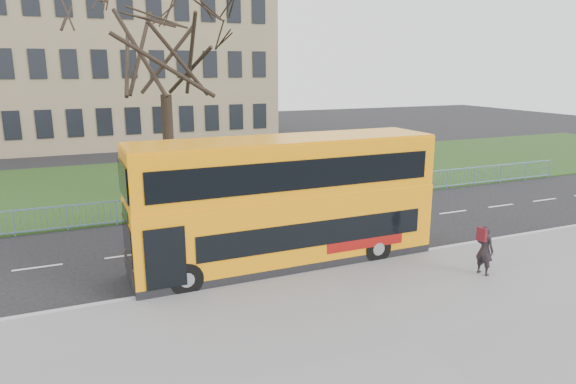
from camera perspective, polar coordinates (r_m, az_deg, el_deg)
The scene contains 9 objects.
ground at distance 19.06m, azimuth 1.75°, elevation -7.04°, with size 120.00×120.00×0.00m, color black.
pavement at distance 13.76m, azimuth 13.98°, elevation -15.81°, with size 80.00×10.50×0.12m, color slate.
kerb at distance 17.73m, azimuth 3.86°, elevation -8.45°, with size 80.00×0.20×0.14m, color #9D9C9F.
grass_verge at distance 32.10m, azimuth -8.91°, elevation 1.46°, with size 80.00×15.40×0.08m, color #1F3D16.
guard_railing at distance 24.77m, azimuth -4.59°, elevation -0.84°, with size 40.00×0.12×1.10m, color #668AB6, non-canonical shape.
bare_tree at distance 26.57m, azimuth -13.54°, elevation 12.69°, with size 8.92×8.92×12.74m, color black, non-canonical shape.
civic_building at distance 51.25m, azimuth -20.66°, elevation 13.12°, with size 30.00×15.00×14.00m, color #847454.
yellow_bus at distance 17.53m, azimuth -0.31°, elevation -0.79°, with size 10.52×2.63×4.40m.
pedestrian at distance 17.99m, azimuth 21.01°, elevation -6.02°, with size 0.61×0.40×1.67m, color black.
Camera 1 is at (-7.45, -16.19, 6.74)m, focal length 32.00 mm.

